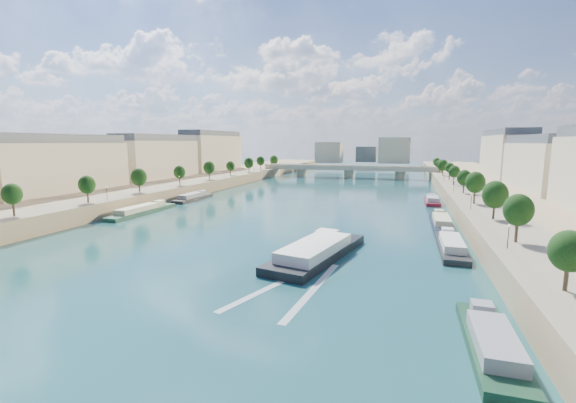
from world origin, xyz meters
The scene contains 17 objects.
ground centered at (0.00, 100.00, 0.00)m, with size 700.00×700.00×0.00m, color #0C3038.
quay_left centered at (-72.00, 100.00, 2.50)m, with size 44.00×520.00×5.00m, color #9E8460.
quay_right centered at (72.00, 100.00, 2.50)m, with size 44.00×520.00×5.00m, color #9E8460.
pave_left centered at (-57.00, 100.00, 5.05)m, with size 14.00×520.00×0.10m, color gray.
pave_right centered at (57.00, 100.00, 5.05)m, with size 14.00×520.00×0.10m, color gray.
trees_left centered at (-55.00, 102.00, 10.48)m, with size 4.80×268.80×8.26m.
trees_right centered at (55.00, 110.00, 10.48)m, with size 4.80×268.80×8.26m.
lamps_left centered at (-52.50, 90.00, 7.78)m, with size 0.36×200.36×4.28m.
lamps_right centered at (52.50, 105.00, 7.78)m, with size 0.36×200.36×4.28m.
buildings_left centered at (-85.00, 112.00, 16.45)m, with size 16.00×226.00×23.20m.
buildings_right centered at (85.00, 112.00, 16.45)m, with size 16.00×226.00×23.20m.
skyline centered at (3.19, 319.52, 14.66)m, with size 79.00×42.00×22.00m.
bridge centered at (0.00, 224.26, 5.08)m, with size 112.00×12.00×8.15m.
tour_barge centered at (19.35, 46.77, 1.25)m, with size 15.27×32.46×4.25m.
wake centered at (19.35, 30.26, 0.02)m, with size 12.95×26.00×0.04m.
moored_barges_left centered at (-45.50, 45.67, 0.84)m, with size 5.00×153.52×3.60m.
moored_barges_right centered at (45.50, 53.21, 0.84)m, with size 5.00×164.05×3.60m.
Camera 1 is at (35.65, -26.00, 22.85)m, focal length 24.00 mm.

